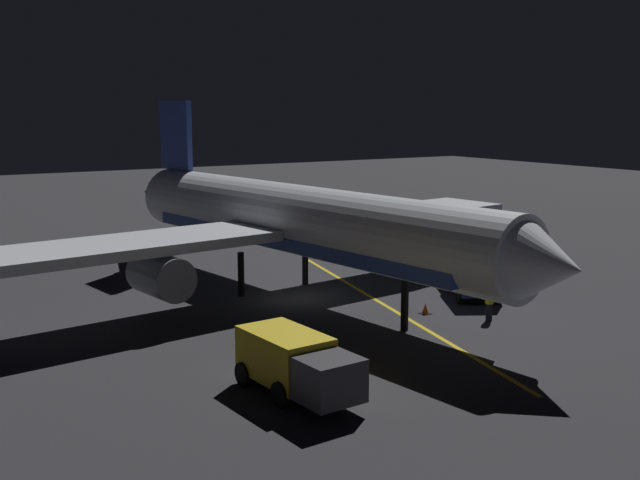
% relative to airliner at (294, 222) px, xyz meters
% --- Properties ---
extents(ground_plane, '(180.00, 180.00, 0.20)m').
position_rel_airliner_xyz_m(ground_plane, '(-0.07, 0.57, -4.19)').
color(ground_plane, '#2E2E32').
extents(apron_guide_stripe, '(6.12, 26.18, 0.01)m').
position_rel_airliner_xyz_m(apron_guide_stripe, '(-2.99, 4.57, -4.09)').
color(apron_guide_stripe, gold).
rests_on(apron_guide_stripe, ground_plane).
extents(airliner, '(32.20, 35.25, 10.63)m').
position_rel_airliner_xyz_m(airliner, '(0.00, 0.00, 0.00)').
color(airliner, white).
rests_on(airliner, ground_plane).
extents(baggage_truck, '(2.54, 5.55, 2.19)m').
position_rel_airliner_xyz_m(baggage_truck, '(7.33, 12.84, -2.95)').
color(baggage_truck, gold).
rests_on(baggage_truck, ground_plane).
extents(catering_truck, '(4.70, 6.13, 2.25)m').
position_rel_airliner_xyz_m(catering_truck, '(-8.49, 4.77, -2.91)').
color(catering_truck, navy).
rests_on(catering_truck, ground_plane).
extents(ground_crew_worker, '(0.40, 0.40, 1.74)m').
position_rel_airliner_xyz_m(ground_crew_worker, '(-5.59, 9.23, -3.21)').
color(ground_crew_worker, black).
rests_on(ground_crew_worker, ground_plane).
extents(traffic_cone_near_left, '(0.50, 0.50, 0.55)m').
position_rel_airliner_xyz_m(traffic_cone_near_left, '(6.22, 6.92, -3.84)').
color(traffic_cone_near_left, '#EA590F').
rests_on(traffic_cone_near_left, ground_plane).
extents(traffic_cone_near_right, '(0.50, 0.50, 0.55)m').
position_rel_airliner_xyz_m(traffic_cone_near_right, '(5.37, 11.20, -3.84)').
color(traffic_cone_near_right, '#EA590F').
rests_on(traffic_cone_near_right, ground_plane).
extents(traffic_cone_under_wing, '(0.50, 0.50, 0.55)m').
position_rel_airliner_xyz_m(traffic_cone_under_wing, '(5.63, 8.57, -3.84)').
color(traffic_cone_under_wing, '#EA590F').
rests_on(traffic_cone_under_wing, ground_plane).
extents(traffic_cone_far, '(0.50, 0.50, 0.55)m').
position_rel_airliner_xyz_m(traffic_cone_far, '(-3.77, 6.63, -3.84)').
color(traffic_cone_far, '#EA590F').
rests_on(traffic_cone_far, ground_plane).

